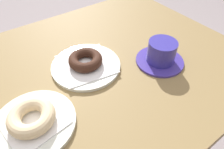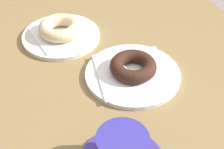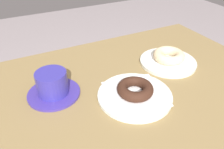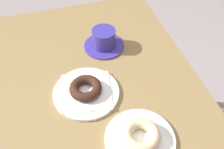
# 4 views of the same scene
# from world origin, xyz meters

# --- Properties ---
(table) EXTENTS (1.00, 0.74, 0.70)m
(table) POSITION_xyz_m (0.00, 0.00, 0.62)
(table) COLOR olive
(table) RESTS_ON ground_plane
(plate_chocolate_ring) EXTENTS (0.21, 0.21, 0.01)m
(plate_chocolate_ring) POSITION_xyz_m (-0.01, 0.01, 0.71)
(plate_chocolate_ring) COLOR silver
(plate_chocolate_ring) RESTS_ON table
(napkin_chocolate_ring) EXTENTS (0.18, 0.18, 0.00)m
(napkin_chocolate_ring) POSITION_xyz_m (-0.01, 0.01, 0.71)
(napkin_chocolate_ring) COLOR white
(napkin_chocolate_ring) RESTS_ON plate_chocolate_ring
(donut_chocolate_ring) EXTENTS (0.10, 0.10, 0.03)m
(donut_chocolate_ring) POSITION_xyz_m (-0.01, 0.01, 0.73)
(donut_chocolate_ring) COLOR #361D13
(donut_chocolate_ring) RESTS_ON napkin_chocolate_ring
(plate_sugar_ring) EXTENTS (0.20, 0.20, 0.01)m
(plate_sugar_ring) POSITION_xyz_m (-0.21, -0.09, 0.71)
(plate_sugar_ring) COLOR silver
(plate_sugar_ring) RESTS_ON table
(napkin_sugar_ring) EXTENTS (0.15, 0.15, 0.00)m
(napkin_sugar_ring) POSITION_xyz_m (-0.21, -0.09, 0.72)
(napkin_sugar_ring) COLOR white
(napkin_sugar_ring) RESTS_ON plate_sugar_ring
(donut_sugar_ring) EXTENTS (0.11, 0.11, 0.03)m
(donut_sugar_ring) POSITION_xyz_m (-0.21, -0.09, 0.73)
(donut_sugar_ring) COLOR beige
(donut_sugar_ring) RESTS_ON napkin_sugar_ring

